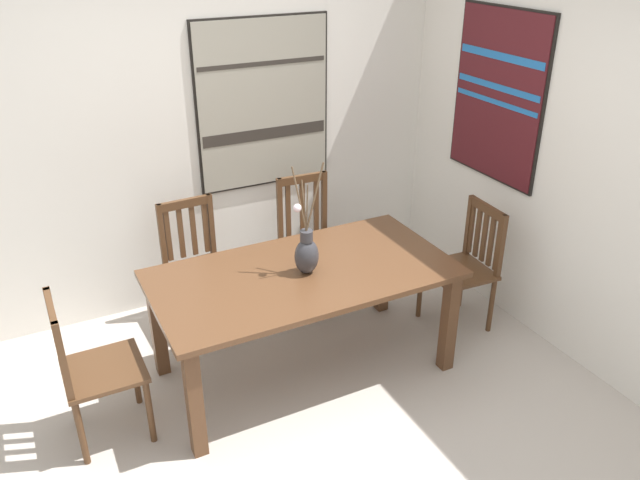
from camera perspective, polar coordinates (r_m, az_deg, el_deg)
The scene contains 11 objects.
ground_plane at distance 3.78m, azimuth 0.31°, elevation -17.17°, with size 6.40×6.40×0.03m, color #B2A89E.
wall_back at distance 4.64m, azimuth -10.40°, elevation 10.51°, with size 6.40×0.12×2.70m, color silver.
wall_side at distance 4.14m, azimuth 24.06°, elevation 6.67°, with size 0.12×6.40×2.70m, color silver.
dining_table at distance 3.86m, azimuth -1.50°, elevation -4.13°, with size 1.82×0.95×0.73m.
centerpiece_vase at distance 3.73m, azimuth -1.23°, elevation -1.09°, with size 0.20×0.16×0.67m.
chair_0 at distance 3.68m, azimuth -19.89°, elevation -10.72°, with size 0.42×0.42×0.90m.
chair_1 at distance 4.52m, azimuth -11.11°, elevation -2.08°, with size 0.44×0.44×0.91m.
chair_2 at distance 4.73m, azimuth -0.96°, elevation -0.05°, with size 0.44×0.44×0.96m.
chair_3 at distance 4.54m, azimuth 13.01°, elevation -2.12°, with size 0.44×0.44×0.90m.
painting_on_back_wall at distance 4.69m, azimuth -5.11°, elevation 12.08°, with size 1.02×0.05×1.22m.
painting_on_side_wall at distance 4.61m, azimuth 15.76°, elevation 12.40°, with size 0.05×0.86×1.17m.
Camera 1 is at (-1.26, -2.43, 2.60)m, focal length 35.56 mm.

